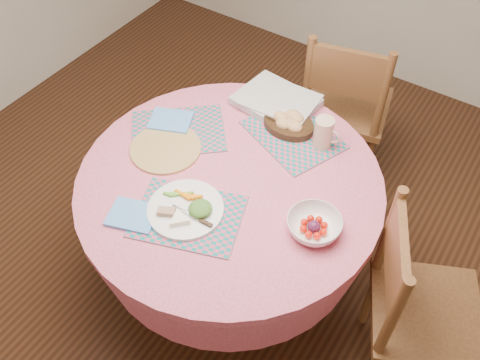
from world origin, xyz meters
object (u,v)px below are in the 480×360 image
object	(u,v)px
dining_table	(230,210)
wicker_trivet	(166,148)
chair_back	(344,106)
bread_bowl	(289,122)
latte_mug	(324,133)
fruit_bowl	(314,226)
chair_right	(415,306)
dinner_plate	(186,209)

from	to	relation	value
dining_table	wicker_trivet	bearing A→B (deg)	-178.79
dining_table	chair_back	xyz separation A→B (m)	(0.09, 0.94, -0.05)
bread_bowl	latte_mug	distance (m)	0.18
dining_table	fruit_bowl	bearing A→B (deg)	-5.46
latte_mug	dining_table	bearing A→B (deg)	-120.13
chair_right	latte_mug	distance (m)	0.77
bread_bowl	fruit_bowl	size ratio (longest dim) A/B	0.91
wicker_trivet	fruit_bowl	xyz separation A→B (m)	(0.72, -0.03, 0.02)
chair_back	dining_table	bearing A→B (deg)	71.19
wicker_trivet	fruit_bowl	size ratio (longest dim) A/B	1.19
wicker_trivet	latte_mug	world-z (taller)	latte_mug
fruit_bowl	chair_right	bearing A→B (deg)	10.25
chair_back	latte_mug	bearing A→B (deg)	89.54
bread_bowl	fruit_bowl	xyz separation A→B (m)	(0.35, -0.43, -0.01)
chair_back	wicker_trivet	size ratio (longest dim) A/B	3.23
chair_back	dinner_plate	size ratio (longest dim) A/B	3.32
latte_mug	fruit_bowl	distance (m)	0.45
bread_bowl	latte_mug	xyz separation A→B (m)	(0.17, -0.01, 0.04)
dining_table	wicker_trivet	xyz separation A→B (m)	(-0.32, -0.01, 0.20)
chair_right	fruit_bowl	world-z (taller)	chair_right
wicker_trivet	bread_bowl	xyz separation A→B (m)	(0.37, 0.40, 0.03)
chair_back	bread_bowl	world-z (taller)	chair_back
chair_back	dinner_plate	xyz separation A→B (m)	(-0.13, -1.17, 0.27)
wicker_trivet	dinner_plate	bearing A→B (deg)	-38.69
chair_right	wicker_trivet	size ratio (longest dim) A/B	3.18
dining_table	latte_mug	distance (m)	0.51
chair_right	bread_bowl	xyz separation A→B (m)	(-0.78, 0.35, 0.29)
chair_right	bread_bowl	bearing A→B (deg)	40.81
wicker_trivet	bread_bowl	bearing A→B (deg)	47.23
wicker_trivet	dinner_plate	world-z (taller)	dinner_plate
chair_back	wicker_trivet	xyz separation A→B (m)	(-0.41, -0.95, 0.25)
dinner_plate	fruit_bowl	bearing A→B (deg)	23.42
dining_table	bread_bowl	distance (m)	0.46
dining_table	chair_back	bearing A→B (deg)	84.81
chair_right	chair_back	world-z (taller)	chair_back
wicker_trivet	fruit_bowl	distance (m)	0.72
dinner_plate	latte_mug	distance (m)	0.66
chair_back	fruit_bowl	size ratio (longest dim) A/B	3.84
chair_back	fruit_bowl	world-z (taller)	chair_back
chair_back	wicker_trivet	bearing A→B (deg)	53.17
chair_back	latte_mug	distance (m)	0.66
dinner_plate	fruit_bowl	distance (m)	0.48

